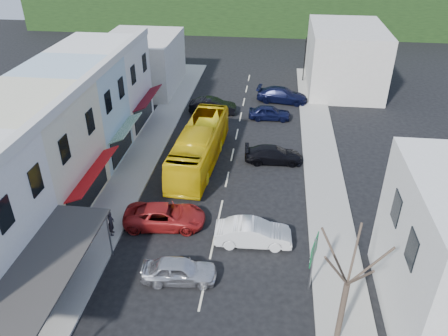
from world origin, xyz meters
The scene contains 18 objects.
ground centered at (0.00, 0.00, 0.00)m, with size 120.00×120.00×0.00m, color black.
sidewalk_left centered at (-7.50, 10.00, 0.07)m, with size 3.00×52.00×0.15m, color gray.
sidewalk_right centered at (7.50, 10.00, 0.07)m, with size 3.00×52.00×0.15m, color gray.
shopfront_row centered at (-12.49, 5.00, 4.00)m, with size 8.25×30.00×8.00m.
distant_block_left centered at (-12.00, 27.00, 3.00)m, with size 8.00×10.00×6.00m, color #B7B2A8.
distant_block_right centered at (11.00, 30.00, 3.50)m, with size 8.00×12.00×7.00m, color #B7B2A8.
bus centered at (-2.51, 10.23, 1.55)m, with size 2.50×11.60×3.10m, color yellow.
car_silver centered at (-1.44, -2.97, 0.70)m, with size 1.80×4.40×1.40m, color silver.
car_white centered at (2.47, 0.70, 0.70)m, with size 1.80×4.40×1.40m, color silver.
car_red centered at (-3.42, 1.83, 0.70)m, with size 1.90×4.60×1.40m, color maroon.
car_black_near centered at (3.50, 11.19, 0.70)m, with size 1.84×4.50×1.40m, color black.
car_navy_mid centered at (2.91, 19.77, 0.70)m, with size 1.80×4.40×1.40m, color black.
car_black_far centered at (-2.93, 20.58, 0.70)m, with size 1.80×4.40×1.40m, color black.
car_navy_far centered at (4.12, 24.52, 0.70)m, with size 1.84×4.50×1.40m, color black.
pedestrian_left centered at (-6.53, 0.34, 1.00)m, with size 0.60×0.40×1.70m, color black.
direction_sign centered at (5.80, -2.81, 1.78)m, with size 0.61×1.59×3.57m, color #0A5227, non-canonical shape.
street_tree centered at (6.97, -6.02, 3.78)m, with size 2.92×2.92×7.56m, color #362A22, non-canonical shape.
traffic_signal centered at (6.60, 31.49, 2.66)m, with size 0.68×1.13×5.31m, color black, non-canonical shape.
Camera 1 is at (3.22, -20.60, 18.11)m, focal length 35.00 mm.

